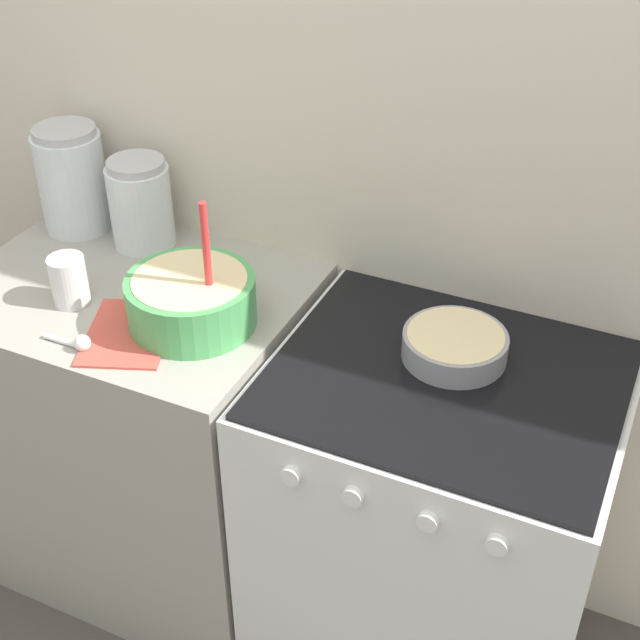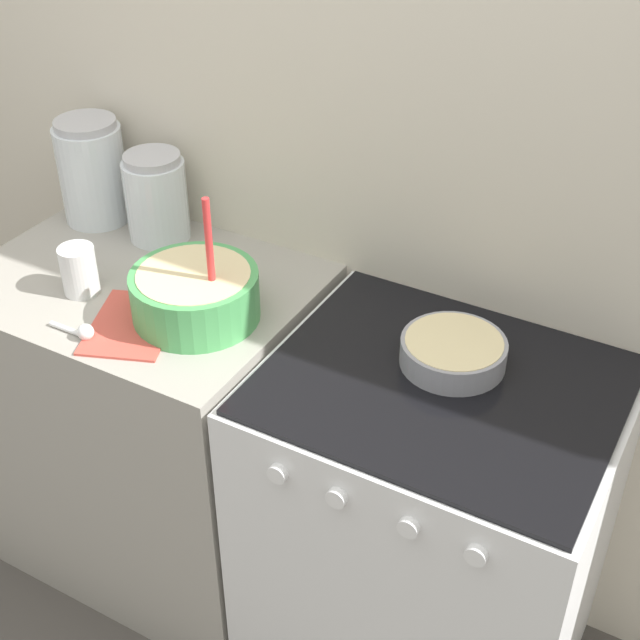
{
  "view_description": "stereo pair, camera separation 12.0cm",
  "coord_description": "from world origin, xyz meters",
  "views": [
    {
      "loc": [
        0.73,
        -1.08,
        2.03
      ],
      "look_at": [
        0.09,
        0.31,
        0.95
      ],
      "focal_mm": 50.0,
      "sensor_mm": 36.0,
      "label": 1
    },
    {
      "loc": [
        0.84,
        -1.03,
        2.03
      ],
      "look_at": [
        0.09,
        0.31,
        0.95
      ],
      "focal_mm": 50.0,
      "sensor_mm": 36.0,
      "label": 2
    }
  ],
  "objects": [
    {
      "name": "baking_pan",
      "position": [
        0.37,
        0.37,
        0.93
      ],
      "size": [
        0.22,
        0.22,
        0.06
      ],
      "color": "gray",
      "rests_on": "stove"
    },
    {
      "name": "countertop_cabinet",
      "position": [
        -0.4,
        0.3,
        0.45
      ],
      "size": [
        0.8,
        0.61,
        0.9
      ],
      "color": "#9E998E",
      "rests_on": "ground_plane"
    },
    {
      "name": "recipe_page",
      "position": [
        -0.29,
        0.16,
        0.9
      ],
      "size": [
        0.25,
        0.29,
        0.01
      ],
      "color": "#CC4C3F",
      "rests_on": "countertop_cabinet"
    },
    {
      "name": "stove",
      "position": [
        0.38,
        0.3,
        0.45
      ],
      "size": [
        0.73,
        0.62,
        0.9
      ],
      "color": "silver",
      "rests_on": "ground_plane"
    },
    {
      "name": "mixing_bowl",
      "position": [
        -0.19,
        0.25,
        0.96
      ],
      "size": [
        0.28,
        0.28,
        0.31
      ],
      "color": "#4CA559",
      "rests_on": "countertop_cabinet"
    },
    {
      "name": "measuring_spoon",
      "position": [
        -0.36,
        0.07,
        0.92
      ],
      "size": [
        0.12,
        0.04,
        0.04
      ],
      "color": "white",
      "rests_on": "countertop_cabinet"
    },
    {
      "name": "tin_can",
      "position": [
        -0.48,
        0.21,
        0.96
      ],
      "size": [
        0.08,
        0.08,
        0.12
      ],
      "color": "silver",
      "rests_on": "countertop_cabinet"
    },
    {
      "name": "wall_back",
      "position": [
        0.0,
        0.63,
        1.2
      ],
      "size": [
        4.59,
        0.05,
        2.4
      ],
      "color": "beige",
      "rests_on": "ground_plane"
    },
    {
      "name": "storage_jar_middle",
      "position": [
        -0.48,
        0.5,
        1.0
      ],
      "size": [
        0.15,
        0.15,
        0.22
      ],
      "color": "silver",
      "rests_on": "countertop_cabinet"
    },
    {
      "name": "storage_jar_left",
      "position": [
        -0.68,
        0.5,
        1.02
      ],
      "size": [
        0.17,
        0.17,
        0.27
      ],
      "color": "silver",
      "rests_on": "countertop_cabinet"
    }
  ]
}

